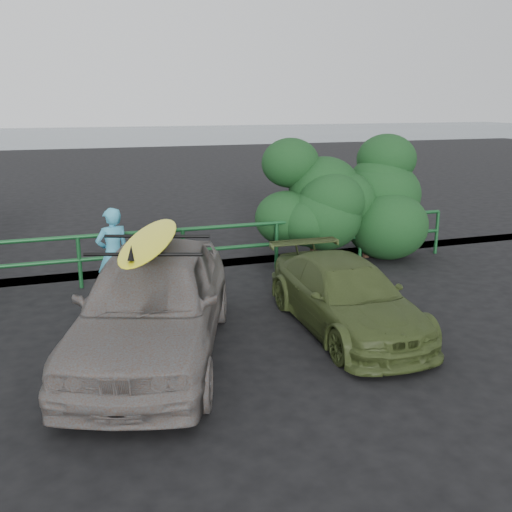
{
  "coord_description": "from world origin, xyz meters",
  "views": [
    {
      "loc": [
        -1.16,
        -5.93,
        3.46
      ],
      "look_at": [
        1.52,
        2.0,
        1.18
      ],
      "focal_mm": 40.0,
      "sensor_mm": 36.0,
      "label": 1
    }
  ],
  "objects_px": {
    "man": "(113,254)",
    "olive_vehicle": "(346,296)",
    "guardrail": "(133,257)",
    "surfboard": "(150,240)",
    "sedan": "(153,302)"
  },
  "relations": [
    {
      "from": "man",
      "to": "surfboard",
      "type": "bearing_deg",
      "value": 80.77
    },
    {
      "from": "guardrail",
      "to": "surfboard",
      "type": "bearing_deg",
      "value": -92.1
    },
    {
      "from": "man",
      "to": "olive_vehicle",
      "type": "bearing_deg",
      "value": 125.73
    },
    {
      "from": "guardrail",
      "to": "sedan",
      "type": "bearing_deg",
      "value": -92.1
    },
    {
      "from": "sedan",
      "to": "man",
      "type": "xyz_separation_m",
      "value": [
        -0.3,
        2.61,
        0.05
      ]
    },
    {
      "from": "olive_vehicle",
      "to": "surfboard",
      "type": "distance_m",
      "value": 3.18
    },
    {
      "from": "sedan",
      "to": "man",
      "type": "height_order",
      "value": "man"
    },
    {
      "from": "olive_vehicle",
      "to": "man",
      "type": "relative_size",
      "value": 2.21
    },
    {
      "from": "surfboard",
      "to": "guardrail",
      "type": "bearing_deg",
      "value": 107.07
    },
    {
      "from": "guardrail",
      "to": "man",
      "type": "relative_size",
      "value": 8.37
    },
    {
      "from": "olive_vehicle",
      "to": "surfboard",
      "type": "height_order",
      "value": "surfboard"
    },
    {
      "from": "guardrail",
      "to": "sedan",
      "type": "distance_m",
      "value": 3.47
    },
    {
      "from": "guardrail",
      "to": "surfboard",
      "type": "height_order",
      "value": "surfboard"
    },
    {
      "from": "olive_vehicle",
      "to": "sedan",
      "type": "bearing_deg",
      "value": -178.74
    },
    {
      "from": "olive_vehicle",
      "to": "man",
      "type": "xyz_separation_m",
      "value": [
        -3.28,
        2.6,
        0.3
      ]
    }
  ]
}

